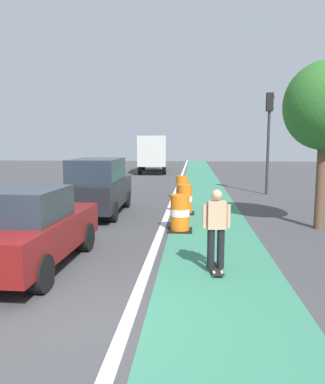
{
  "coord_description": "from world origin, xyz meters",
  "views": [
    {
      "loc": [
        1.85,
        -5.09,
        2.59
      ],
      "look_at": [
        0.9,
        6.19,
        1.1
      ],
      "focal_mm": 34.46,
      "sensor_mm": 36.0,
      "label": 1
    }
  ],
  "objects_px": {
    "parked_suv_second": "(98,186)",
    "traffic_light_corner": "(269,125)",
    "street_tree_sidewalk": "(325,107)",
    "skateboarder_on_lane": "(216,228)",
    "parked_sedan_nearest": "(26,229)",
    "delivery_truck_down_block": "(153,152)",
    "traffic_barrel_front": "(180,213)",
    "traffic_barrel_mid": "(185,199)",
    "traffic_barrel_back": "(182,188)"
  },
  "relations": [
    {
      "from": "traffic_barrel_front",
      "to": "traffic_barrel_mid",
      "type": "height_order",
      "value": "same"
    },
    {
      "from": "traffic_barrel_mid",
      "to": "street_tree_sidewalk",
      "type": "bearing_deg",
      "value": -26.94
    },
    {
      "from": "skateboarder_on_lane",
      "to": "delivery_truck_down_block",
      "type": "relative_size",
      "value": 0.22
    },
    {
      "from": "traffic_light_corner",
      "to": "delivery_truck_down_block",
      "type": "bearing_deg",
      "value": 118.02
    },
    {
      "from": "parked_sedan_nearest",
      "to": "delivery_truck_down_block",
      "type": "relative_size",
      "value": 0.53
    },
    {
      "from": "traffic_light_corner",
      "to": "street_tree_sidewalk",
      "type": "xyz_separation_m",
      "value": [
        0.08,
        -7.73,
        0.17
      ]
    },
    {
      "from": "parked_sedan_nearest",
      "to": "traffic_light_corner",
      "type": "height_order",
      "value": "traffic_light_corner"
    },
    {
      "from": "traffic_barrel_mid",
      "to": "street_tree_sidewalk",
      "type": "xyz_separation_m",
      "value": [
        4.16,
        -2.11,
        3.14
      ]
    },
    {
      "from": "parked_sedan_nearest",
      "to": "traffic_light_corner",
      "type": "distance_m",
      "value": 14.21
    },
    {
      "from": "skateboarder_on_lane",
      "to": "traffic_light_corner",
      "type": "xyz_separation_m",
      "value": [
        3.29,
        11.87,
        2.59
      ]
    },
    {
      "from": "traffic_barrel_front",
      "to": "delivery_truck_down_block",
      "type": "relative_size",
      "value": 0.14
    },
    {
      "from": "traffic_barrel_mid",
      "to": "street_tree_sidewalk",
      "type": "height_order",
      "value": "street_tree_sidewalk"
    },
    {
      "from": "traffic_barrel_front",
      "to": "parked_suv_second",
      "type": "bearing_deg",
      "value": 141.49
    },
    {
      "from": "parked_sedan_nearest",
      "to": "parked_suv_second",
      "type": "relative_size",
      "value": 0.89
    },
    {
      "from": "parked_suv_second",
      "to": "traffic_barrel_mid",
      "type": "bearing_deg",
      "value": 5.04
    },
    {
      "from": "parked_sedan_nearest",
      "to": "delivery_truck_down_block",
      "type": "distance_m",
      "value": 25.9
    },
    {
      "from": "traffic_barrel_mid",
      "to": "traffic_light_corner",
      "type": "height_order",
      "value": "traffic_light_corner"
    },
    {
      "from": "traffic_barrel_back",
      "to": "traffic_light_corner",
      "type": "xyz_separation_m",
      "value": [
        4.29,
        1.98,
        2.97
      ]
    },
    {
      "from": "parked_sedan_nearest",
      "to": "traffic_barrel_mid",
      "type": "distance_m",
      "value": 7.07
    },
    {
      "from": "traffic_light_corner",
      "to": "traffic_barrel_mid",
      "type": "bearing_deg",
      "value": -125.99
    },
    {
      "from": "parked_sedan_nearest",
      "to": "street_tree_sidewalk",
      "type": "xyz_separation_m",
      "value": [
        7.28,
        4.22,
        2.83
      ]
    },
    {
      "from": "delivery_truck_down_block",
      "to": "traffic_barrel_mid",
      "type": "bearing_deg",
      "value": -80.32
    },
    {
      "from": "parked_suv_second",
      "to": "traffic_barrel_back",
      "type": "distance_m",
      "value": 4.96
    },
    {
      "from": "parked_suv_second",
      "to": "street_tree_sidewalk",
      "type": "relative_size",
      "value": 0.93
    },
    {
      "from": "traffic_barrel_front",
      "to": "skateboarder_on_lane",
      "type": "bearing_deg",
      "value": -76.23
    },
    {
      "from": "parked_suv_second",
      "to": "street_tree_sidewalk",
      "type": "bearing_deg",
      "value": -13.96
    },
    {
      "from": "traffic_barrel_front",
      "to": "traffic_light_corner",
      "type": "bearing_deg",
      "value": 63.71
    },
    {
      "from": "street_tree_sidewalk",
      "to": "traffic_barrel_back",
      "type": "bearing_deg",
      "value": 127.2
    },
    {
      "from": "traffic_barrel_back",
      "to": "street_tree_sidewalk",
      "type": "bearing_deg",
      "value": -52.8
    },
    {
      "from": "street_tree_sidewalk",
      "to": "parked_sedan_nearest",
      "type": "bearing_deg",
      "value": -149.91
    },
    {
      "from": "parked_sedan_nearest",
      "to": "parked_suv_second",
      "type": "distance_m",
      "value": 6.05
    },
    {
      "from": "parked_suv_second",
      "to": "delivery_truck_down_block",
      "type": "xyz_separation_m",
      "value": [
        -0.13,
        19.83,
        0.81
      ]
    },
    {
      "from": "parked_sedan_nearest",
      "to": "skateboarder_on_lane",
      "type": "bearing_deg",
      "value": 1.11
    },
    {
      "from": "delivery_truck_down_block",
      "to": "street_tree_sidewalk",
      "type": "relative_size",
      "value": 1.55
    },
    {
      "from": "skateboarder_on_lane",
      "to": "traffic_barrel_front",
      "type": "bearing_deg",
      "value": 103.77
    },
    {
      "from": "traffic_barrel_back",
      "to": "delivery_truck_down_block",
      "type": "bearing_deg",
      "value": 101.11
    },
    {
      "from": "skateboarder_on_lane",
      "to": "traffic_barrel_mid",
      "type": "bearing_deg",
      "value": 97.15
    },
    {
      "from": "skateboarder_on_lane",
      "to": "street_tree_sidewalk",
      "type": "xyz_separation_m",
      "value": [
        3.37,
        4.14,
        2.76
      ]
    },
    {
      "from": "delivery_truck_down_block",
      "to": "street_tree_sidewalk",
      "type": "distance_m",
      "value": 22.99
    },
    {
      "from": "parked_suv_second",
      "to": "traffic_light_corner",
      "type": "distance_m",
      "value": 9.69
    },
    {
      "from": "parked_suv_second",
      "to": "traffic_barrel_front",
      "type": "bearing_deg",
      "value": -38.51
    },
    {
      "from": "delivery_truck_down_block",
      "to": "street_tree_sidewalk",
      "type": "bearing_deg",
      "value": -70.93
    },
    {
      "from": "skateboarder_on_lane",
      "to": "parked_suv_second",
      "type": "bearing_deg",
      "value": 123.73
    },
    {
      "from": "parked_suv_second",
      "to": "traffic_barrel_front",
      "type": "xyz_separation_m",
      "value": [
        3.14,
        -2.5,
        -0.5
      ]
    },
    {
      "from": "street_tree_sidewalk",
      "to": "skateboarder_on_lane",
      "type": "bearing_deg",
      "value": -129.12
    },
    {
      "from": "traffic_barrel_back",
      "to": "traffic_light_corner",
      "type": "bearing_deg",
      "value": 24.74
    },
    {
      "from": "traffic_barrel_mid",
      "to": "delivery_truck_down_block",
      "type": "bearing_deg",
      "value": 99.68
    },
    {
      "from": "skateboarder_on_lane",
      "to": "traffic_barrel_mid",
      "type": "xyz_separation_m",
      "value": [
        -0.78,
        6.26,
        -0.38
      ]
    },
    {
      "from": "skateboarder_on_lane",
      "to": "traffic_barrel_back",
      "type": "height_order",
      "value": "skateboarder_on_lane"
    },
    {
      "from": "traffic_barrel_back",
      "to": "street_tree_sidewalk",
      "type": "height_order",
      "value": "street_tree_sidewalk"
    }
  ]
}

